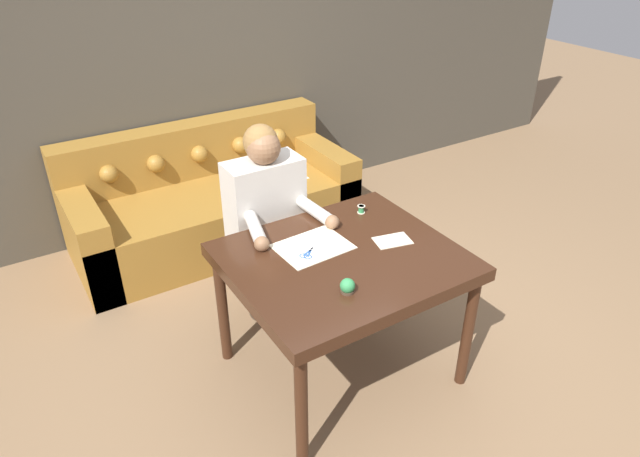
{
  "coord_description": "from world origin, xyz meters",
  "views": [
    {
      "loc": [
        -1.53,
        -1.99,
        2.34
      ],
      "look_at": [
        -0.19,
        0.14,
        0.87
      ],
      "focal_mm": 32.0,
      "sensor_mm": 36.0,
      "label": 1
    }
  ],
  "objects_px": {
    "person": "(267,225)",
    "pin_cushion": "(347,286)",
    "dining_table": "(343,268)",
    "scissors": "(309,253)",
    "couch": "(212,202)",
    "thread_spool": "(361,209)"
  },
  "relations": [
    {
      "from": "couch",
      "to": "pin_cushion",
      "type": "height_order",
      "value": "couch"
    },
    {
      "from": "couch",
      "to": "scissors",
      "type": "bearing_deg",
      "value": -93.89
    },
    {
      "from": "scissors",
      "to": "couch",
      "type": "bearing_deg",
      "value": 86.11
    },
    {
      "from": "scissors",
      "to": "pin_cushion",
      "type": "distance_m",
      "value": 0.38
    },
    {
      "from": "couch",
      "to": "person",
      "type": "xyz_separation_m",
      "value": [
        -0.07,
        -1.08,
        0.34
      ]
    },
    {
      "from": "dining_table",
      "to": "couch",
      "type": "distance_m",
      "value": 1.79
    },
    {
      "from": "person",
      "to": "thread_spool",
      "type": "height_order",
      "value": "person"
    },
    {
      "from": "scissors",
      "to": "person",
      "type": "bearing_deg",
      "value": 85.64
    },
    {
      "from": "dining_table",
      "to": "scissors",
      "type": "distance_m",
      "value": 0.2
    },
    {
      "from": "person",
      "to": "pin_cushion",
      "type": "bearing_deg",
      "value": -93.83
    },
    {
      "from": "scissors",
      "to": "thread_spool",
      "type": "xyz_separation_m",
      "value": [
        0.48,
        0.21,
        0.02
      ]
    },
    {
      "from": "person",
      "to": "dining_table",
      "type": "bearing_deg",
      "value": -81.98
    },
    {
      "from": "dining_table",
      "to": "scissors",
      "type": "bearing_deg",
      "value": 140.41
    },
    {
      "from": "couch",
      "to": "person",
      "type": "bearing_deg",
      "value": -93.64
    },
    {
      "from": "dining_table",
      "to": "person",
      "type": "bearing_deg",
      "value": 98.02
    },
    {
      "from": "thread_spool",
      "to": "person",
      "type": "bearing_deg",
      "value": 141.05
    },
    {
      "from": "thread_spool",
      "to": "pin_cushion",
      "type": "relative_size",
      "value": 0.63
    },
    {
      "from": "scissors",
      "to": "pin_cushion",
      "type": "relative_size",
      "value": 2.54
    },
    {
      "from": "dining_table",
      "to": "pin_cushion",
      "type": "xyz_separation_m",
      "value": [
        -0.16,
        -0.26,
        0.11
      ]
    },
    {
      "from": "person",
      "to": "thread_spool",
      "type": "xyz_separation_m",
      "value": [
        0.43,
        -0.35,
        0.15
      ]
    },
    {
      "from": "couch",
      "to": "thread_spool",
      "type": "distance_m",
      "value": 1.55
    },
    {
      "from": "person",
      "to": "couch",
      "type": "bearing_deg",
      "value": 86.36
    }
  ]
}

